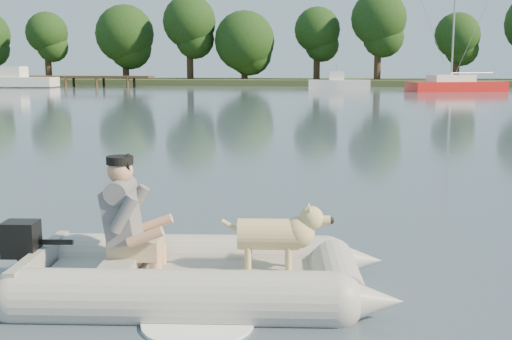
% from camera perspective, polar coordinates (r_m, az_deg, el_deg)
% --- Properties ---
extents(water, '(160.00, 160.00, 0.00)m').
position_cam_1_polar(water, '(5.95, -5.30, -10.41)').
color(water, '#4E5D6A').
rests_on(water, ground).
extents(shore_bank, '(160.00, 12.00, 0.70)m').
position_cam_1_polar(shore_bank, '(67.47, 7.47, 7.72)').
color(shore_bank, '#47512D').
rests_on(shore_bank, water).
extents(dock, '(18.00, 2.00, 1.04)m').
position_cam_1_polar(dock, '(63.64, -17.06, 7.55)').
color(dock, '#4C331E').
rests_on(dock, water).
extents(treeline, '(84.66, 7.35, 9.27)m').
position_cam_1_polar(treeline, '(66.73, 12.59, 11.90)').
color(treeline, '#332316').
rests_on(treeline, shore_bank).
extents(dinghy, '(4.68, 3.42, 1.31)m').
position_cam_1_polar(dinghy, '(5.63, -5.16, -5.60)').
color(dinghy, '#9C9D98').
rests_on(dinghy, water).
extents(man, '(0.75, 0.66, 1.02)m').
position_cam_1_polar(man, '(5.76, -11.68, -3.62)').
color(man, slate).
rests_on(man, dinghy).
extents(dog, '(0.91, 0.41, 0.59)m').
position_cam_1_polar(dog, '(5.66, 1.11, -6.21)').
color(dog, tan).
rests_on(dog, dinghy).
extents(outboard_motor, '(0.42, 0.32, 0.74)m').
position_cam_1_polar(outboard_motor, '(6.10, -20.06, -7.54)').
color(outboard_motor, black).
rests_on(outboard_motor, dinghy).
extents(cabin_cruiser, '(7.44, 3.12, 2.25)m').
position_cam_1_polar(cabin_cruiser, '(62.44, -20.45, 7.75)').
color(cabin_cruiser, white).
rests_on(cabin_cruiser, water).
extents(motorboat, '(5.33, 2.31, 2.21)m').
position_cam_1_polar(motorboat, '(54.18, 7.40, 8.16)').
color(motorboat, white).
rests_on(motorboat, water).
extents(sailboat, '(7.90, 4.82, 10.44)m').
position_cam_1_polar(sailboat, '(52.23, 17.31, 7.18)').
color(sailboat, red).
rests_on(sailboat, water).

